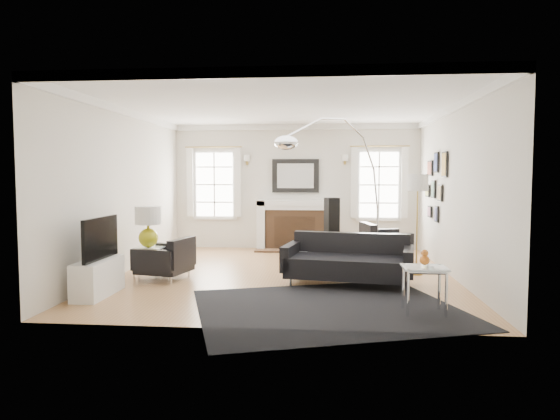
# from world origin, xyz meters

# --- Properties ---
(floor) EXTENTS (6.00, 6.00, 0.00)m
(floor) POSITION_xyz_m (0.00, 0.00, 0.00)
(floor) COLOR #A67145
(floor) RESTS_ON ground
(back_wall) EXTENTS (5.50, 0.04, 2.80)m
(back_wall) POSITION_xyz_m (0.00, 3.00, 1.40)
(back_wall) COLOR beige
(back_wall) RESTS_ON floor
(front_wall) EXTENTS (5.50, 0.04, 2.80)m
(front_wall) POSITION_xyz_m (0.00, -3.00, 1.40)
(front_wall) COLOR beige
(front_wall) RESTS_ON floor
(left_wall) EXTENTS (0.04, 6.00, 2.80)m
(left_wall) POSITION_xyz_m (-2.75, 0.00, 1.40)
(left_wall) COLOR beige
(left_wall) RESTS_ON floor
(right_wall) EXTENTS (0.04, 6.00, 2.80)m
(right_wall) POSITION_xyz_m (2.75, 0.00, 1.40)
(right_wall) COLOR beige
(right_wall) RESTS_ON floor
(ceiling) EXTENTS (5.50, 6.00, 0.02)m
(ceiling) POSITION_xyz_m (0.00, 0.00, 2.80)
(ceiling) COLOR white
(ceiling) RESTS_ON back_wall
(crown_molding) EXTENTS (5.50, 6.00, 0.12)m
(crown_molding) POSITION_xyz_m (0.00, 0.00, 2.74)
(crown_molding) COLOR white
(crown_molding) RESTS_ON back_wall
(fireplace) EXTENTS (1.70, 0.69, 1.11)m
(fireplace) POSITION_xyz_m (0.00, 2.79, 0.54)
(fireplace) COLOR white
(fireplace) RESTS_ON floor
(mantel_mirror) EXTENTS (1.05, 0.07, 0.75)m
(mantel_mirror) POSITION_xyz_m (0.00, 2.95, 1.65)
(mantel_mirror) COLOR black
(mantel_mirror) RESTS_ON back_wall
(window_left) EXTENTS (1.24, 0.15, 1.62)m
(window_left) POSITION_xyz_m (-1.85, 2.95, 1.46)
(window_left) COLOR white
(window_left) RESTS_ON back_wall
(window_right) EXTENTS (1.24, 0.15, 1.62)m
(window_right) POSITION_xyz_m (1.85, 2.95, 1.46)
(window_right) COLOR white
(window_right) RESTS_ON back_wall
(gallery_wall) EXTENTS (0.04, 1.73, 1.29)m
(gallery_wall) POSITION_xyz_m (2.72, 1.30, 1.53)
(gallery_wall) COLOR black
(gallery_wall) RESTS_ON right_wall
(tv_unit) EXTENTS (0.35, 1.00, 1.09)m
(tv_unit) POSITION_xyz_m (-2.44, -1.70, 0.33)
(tv_unit) COLOR white
(tv_unit) RESTS_ON floor
(area_rug) EXTENTS (3.82, 3.48, 0.01)m
(area_rug) POSITION_xyz_m (0.71, -2.11, 0.01)
(area_rug) COLOR black
(area_rug) RESTS_ON floor
(sofa) EXTENTS (2.04, 1.19, 0.63)m
(sofa) POSITION_xyz_m (1.03, -0.65, 0.34)
(sofa) COLOR black
(sofa) RESTS_ON floor
(armchair_left) EXTENTS (0.89, 0.96, 0.55)m
(armchair_left) POSITION_xyz_m (-1.84, -0.55, 0.31)
(armchair_left) COLOR black
(armchair_left) RESTS_ON floor
(armchair_right) EXTENTS (0.97, 1.05, 0.61)m
(armchair_right) POSITION_xyz_m (1.78, 1.50, 0.34)
(armchair_right) COLOR black
(armchair_right) RESTS_ON floor
(coffee_table) EXTENTS (0.99, 0.99, 0.44)m
(coffee_table) POSITION_xyz_m (0.71, 0.20, 0.41)
(coffee_table) COLOR silver
(coffee_table) RESTS_ON floor
(side_table_left) EXTENTS (0.44, 0.44, 0.49)m
(side_table_left) POSITION_xyz_m (-2.20, -0.40, 0.39)
(side_table_left) COLOR silver
(side_table_left) RESTS_ON floor
(nesting_table) EXTENTS (0.52, 0.44, 0.57)m
(nesting_table) POSITION_xyz_m (1.86, -2.21, 0.45)
(nesting_table) COLOR silver
(nesting_table) RESTS_ON floor
(gourd_lamp) EXTENTS (0.42, 0.42, 0.67)m
(gourd_lamp) POSITION_xyz_m (-2.20, -0.40, 0.87)
(gourd_lamp) COLOR gold
(gourd_lamp) RESTS_ON side_table_left
(orange_vase) EXTENTS (0.12, 0.12, 0.19)m
(orange_vase) POSITION_xyz_m (1.86, -2.21, 0.67)
(orange_vase) COLOR #C05E18
(orange_vase) RESTS_ON nesting_table
(arc_floor_lamp) EXTENTS (1.95, 1.80, 2.76)m
(arc_floor_lamp) POSITION_xyz_m (0.84, 0.50, 1.49)
(arc_floor_lamp) COLOR white
(arc_floor_lamp) RESTS_ON floor
(stick_floor_lamp) EXTENTS (0.34, 0.34, 1.68)m
(stick_floor_lamp) POSITION_xyz_m (2.20, 0.21, 1.46)
(stick_floor_lamp) COLOR #A68439
(stick_floor_lamp) RESTS_ON floor
(speaker_tower) EXTENTS (0.32, 0.32, 1.22)m
(speaker_tower) POSITION_xyz_m (0.80, 1.74, 0.61)
(speaker_tower) COLOR black
(speaker_tower) RESTS_ON floor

